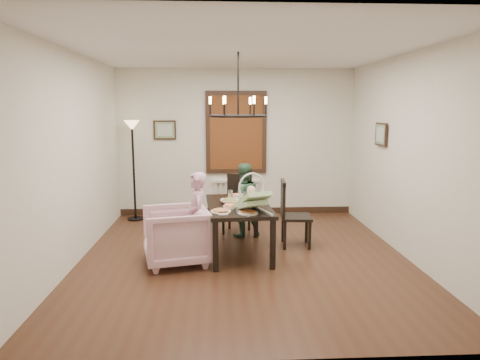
{
  "coord_description": "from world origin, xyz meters",
  "views": [
    {
      "loc": [
        -0.35,
        -5.71,
        2.05
      ],
      "look_at": [
        -0.04,
        0.25,
        1.05
      ],
      "focal_mm": 32.0,
      "sensor_mm": 36.0,
      "label": 1
    }
  ],
  "objects": [
    {
      "name": "salad_bowl",
      "position": [
        -0.2,
        0.22,
        0.75
      ],
      "size": [
        0.31,
        0.31,
        0.08
      ],
      "primitive_type": "imported",
      "color": "white",
      "rests_on": "dining_table"
    },
    {
      "name": "room_shell",
      "position": [
        0.0,
        0.37,
        1.4
      ],
      "size": [
        4.51,
        5.0,
        2.81
      ],
      "color": "#462918",
      "rests_on": "ground"
    },
    {
      "name": "picture_back",
      "position": [
        -1.35,
        2.47,
        1.65
      ],
      "size": [
        0.42,
        0.03,
        0.36
      ],
      "primitive_type": "cube",
      "color": "black",
      "rests_on": "room_shell"
    },
    {
      "name": "chandelier",
      "position": [
        -0.07,
        0.2,
        1.95
      ],
      "size": [
        0.8,
        0.8,
        0.04
      ],
      "primitive_type": "torus",
      "color": "black",
      "rests_on": "room_shell"
    },
    {
      "name": "dining_table",
      "position": [
        -0.07,
        0.2,
        0.63
      ],
      "size": [
        0.95,
        1.57,
        0.71
      ],
      "rotation": [
        0.0,
        0.0,
        0.07
      ],
      "color": "black",
      "rests_on": "room_shell"
    },
    {
      "name": "radiator",
      "position": [
        0.0,
        2.48,
        0.35
      ],
      "size": [
        0.92,
        0.12,
        0.62
      ],
      "primitive_type": null,
      "color": "silver",
      "rests_on": "room_shell"
    },
    {
      "name": "pizza_platter",
      "position": [
        -0.14,
        0.01,
        0.73
      ],
      "size": [
        0.29,
        0.29,
        0.04
      ],
      "primitive_type": "cylinder",
      "color": "tan",
      "rests_on": "dining_table"
    },
    {
      "name": "chair_far",
      "position": [
        -0.05,
        1.21,
        0.48
      ],
      "size": [
        0.54,
        0.54,
        0.97
      ],
      "primitive_type": null,
      "rotation": [
        0.0,
        0.0,
        -0.32
      ],
      "color": "black",
      "rests_on": "room_shell"
    },
    {
      "name": "seated_man",
      "position": [
        0.05,
        1.01,
        0.49
      ],
      "size": [
        0.56,
        0.48,
        0.99
      ],
      "primitive_type": "imported",
      "rotation": [
        0.0,
        0.0,
        3.38
      ],
      "color": "#35593D",
      "rests_on": "room_shell"
    },
    {
      "name": "armchair",
      "position": [
        -0.92,
        -0.19,
        0.38
      ],
      "size": [
        1.0,
        0.98,
        0.76
      ],
      "primitive_type": "imported",
      "rotation": [
        0.0,
        0.0,
        -1.35
      ],
      "color": "beige",
      "rests_on": "room_shell"
    },
    {
      "name": "window_blinds",
      "position": [
        0.0,
        2.46,
        1.6
      ],
      "size": [
        1.0,
        0.03,
        1.4
      ],
      "primitive_type": "cube",
      "color": "brown",
      "rests_on": "room_shell"
    },
    {
      "name": "elderly_woman",
      "position": [
        -0.64,
        -0.12,
        0.51
      ],
      "size": [
        0.29,
        0.4,
        1.01
      ],
      "primitive_type": "imported",
      "rotation": [
        0.0,
        0.0,
        -1.43
      ],
      "color": "#C68BA3",
      "rests_on": "room_shell"
    },
    {
      "name": "picture_right",
      "position": [
        2.21,
        0.9,
        1.65
      ],
      "size": [
        0.03,
        0.42,
        0.36
      ],
      "primitive_type": "cube",
      "rotation": [
        0.0,
        0.0,
        1.57
      ],
      "color": "black",
      "rests_on": "room_shell"
    },
    {
      "name": "floor_lamp",
      "position": [
        -1.9,
        2.15,
        0.9
      ],
      "size": [
        0.3,
        0.3,
        1.8
      ],
      "primitive_type": null,
      "color": "black",
      "rests_on": "room_shell"
    },
    {
      "name": "drinking_glass",
      "position": [
        0.01,
        0.12,
        0.78
      ],
      "size": [
        0.07,
        0.07,
        0.14
      ],
      "primitive_type": "cylinder",
      "color": "silver",
      "rests_on": "dining_table"
    },
    {
      "name": "baby_bouncer",
      "position": [
        0.09,
        -0.29,
        0.89
      ],
      "size": [
        0.57,
        0.66,
        0.36
      ],
      "primitive_type": null,
      "rotation": [
        0.0,
        0.0,
        0.38
      ],
      "color": "#A9CC8D",
      "rests_on": "dining_table"
    },
    {
      "name": "chair_right",
      "position": [
        0.81,
        0.46,
        0.5
      ],
      "size": [
        0.48,
        0.48,
        1.01
      ],
      "primitive_type": null,
      "rotation": [
        0.0,
        0.0,
        1.5
      ],
      "color": "black",
      "rests_on": "room_shell"
    }
  ]
}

